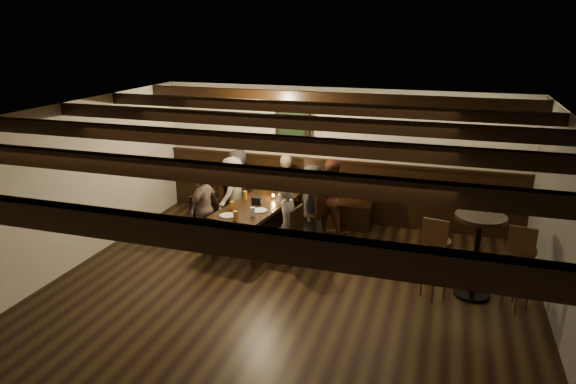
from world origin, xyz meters
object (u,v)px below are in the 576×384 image
(chair_right_far, at_px, (287,245))
(person_left_near, at_px, (233,192))
(person_bench_left, at_px, (238,184))
(chair_left_far, at_px, (207,230))
(chair_left_near, at_px, (235,210))
(person_left_far, at_px, (204,208))
(dining_table, at_px, (258,207))
(bar_stool_right, at_px, (517,277))
(person_bench_centre, at_px, (286,188))
(bar_stool_left, at_px, (434,267))
(person_right_far, at_px, (289,224))
(chair_right_near, at_px, (310,223))
(high_top_table, at_px, (478,244))
(person_right_near, at_px, (312,203))
(person_bench_right, at_px, (330,196))

(chair_right_far, xyz_separation_m, person_left_near, (-1.34, 1.08, 0.36))
(person_bench_left, bearing_deg, person_left_near, 108.43)
(chair_left_far, relative_size, person_bench_left, 0.66)
(chair_left_near, relative_size, person_left_far, 0.78)
(dining_table, distance_m, bar_stool_right, 3.92)
(person_bench_centre, xyz_separation_m, person_left_near, (-0.82, -0.50, 0.00))
(bar_stool_left, bearing_deg, person_left_far, -178.33)
(person_left_near, xyz_separation_m, person_right_far, (1.37, -1.09, -0.03))
(chair_right_near, bearing_deg, high_top_table, -106.62)
(chair_right_near, bearing_deg, bar_stool_left, -115.92)
(chair_left_far, bearing_deg, bar_stool_right, 90.20)
(person_bench_centre, distance_m, person_right_near, 0.96)
(person_bench_left, bearing_deg, person_bench_right, 180.00)
(dining_table, distance_m, high_top_table, 3.40)
(person_bench_right, bearing_deg, person_bench_left, -0.00)
(person_bench_right, distance_m, person_left_far, 2.13)
(chair_right_far, distance_m, person_bench_left, 2.14)
(chair_left_far, bearing_deg, person_bench_left, -172.32)
(dining_table, height_order, person_left_far, person_left_far)
(chair_right_near, bearing_deg, chair_left_near, 90.00)
(chair_left_far, xyz_separation_m, high_top_table, (4.08, -0.43, 0.48))
(chair_left_near, height_order, person_bench_centre, person_bench_centre)
(chair_right_far, distance_m, person_bench_right, 1.42)
(person_bench_left, xyz_separation_m, person_left_far, (-0.03, -1.36, -0.01))
(chair_left_far, bearing_deg, dining_table, 122.08)
(person_bench_left, xyz_separation_m, bar_stool_right, (4.58, -1.95, -0.22))
(person_left_far, relative_size, high_top_table, 1.12)
(person_bench_centre, relative_size, person_left_far, 1.00)
(person_bench_centre, bearing_deg, bar_stool_left, 150.24)
(chair_right_near, height_order, high_top_table, high_top_table)
(person_left_near, bearing_deg, person_bench_right, 105.26)
(person_bench_right, distance_m, high_top_table, 2.78)
(person_bench_centre, relative_size, bar_stool_left, 1.10)
(high_top_table, bearing_deg, bar_stool_left, -157.63)
(chair_left_far, xyz_separation_m, chair_right_far, (1.42, -0.19, 0.01))
(high_top_table, bearing_deg, person_bench_left, 156.30)
(chair_right_near, bearing_deg, person_left_far, 121.46)
(dining_table, xyz_separation_m, chair_left_near, (-0.66, 0.54, -0.32))
(person_bench_right, bearing_deg, dining_table, 45.00)
(dining_table, relative_size, person_right_far, 1.57)
(person_bench_left, relative_size, person_left_near, 1.02)
(person_right_near, bearing_deg, person_bench_left, 74.74)
(person_bench_centre, distance_m, high_top_table, 3.66)
(person_bench_left, distance_m, person_bench_centre, 0.91)
(person_bench_left, height_order, person_left_far, person_bench_left)
(person_bench_right, xyz_separation_m, person_right_far, (-0.32, -1.32, -0.05))
(person_left_far, height_order, person_right_far, person_left_far)
(person_left_near, relative_size, person_left_far, 1.00)
(person_left_far, xyz_separation_m, high_top_table, (4.11, -0.43, 0.11))
(dining_table, bearing_deg, chair_left_near, 148.03)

